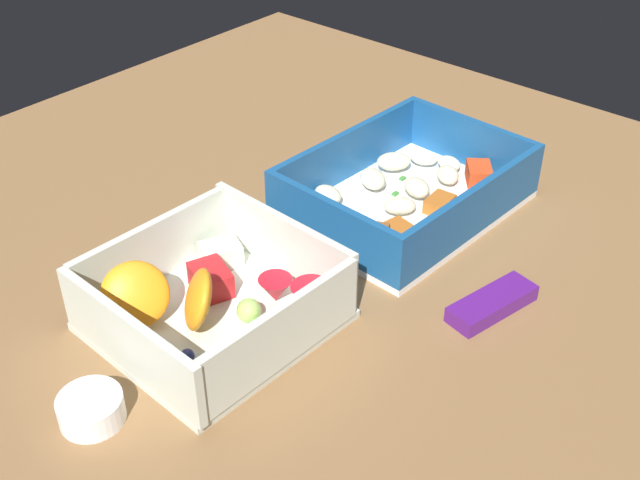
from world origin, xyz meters
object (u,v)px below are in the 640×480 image
object	(u,v)px
pasta_container	(406,194)
paper_cup_liner	(91,409)
candy_bar	(492,304)
fruit_bowl	(216,302)

from	to	relation	value
pasta_container	paper_cup_liner	world-z (taller)	pasta_container
candy_bar	paper_cup_liner	world-z (taller)	paper_cup_liner
fruit_bowl	paper_cup_liner	bearing A→B (deg)	3.74
fruit_bowl	paper_cup_liner	world-z (taller)	fruit_bowl
pasta_container	paper_cup_liner	distance (cm)	31.04
fruit_bowl	pasta_container	bearing A→B (deg)	176.02
fruit_bowl	candy_bar	world-z (taller)	fruit_bowl
fruit_bowl	paper_cup_liner	size ratio (longest dim) A/B	3.82
paper_cup_liner	fruit_bowl	bearing A→B (deg)	-176.26
pasta_container	fruit_bowl	distance (cm)	20.16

